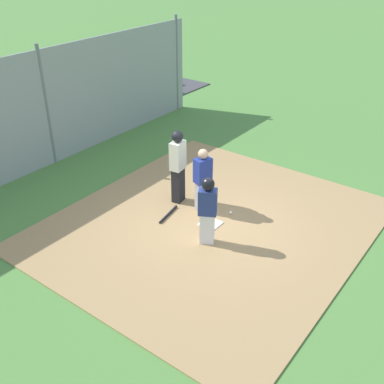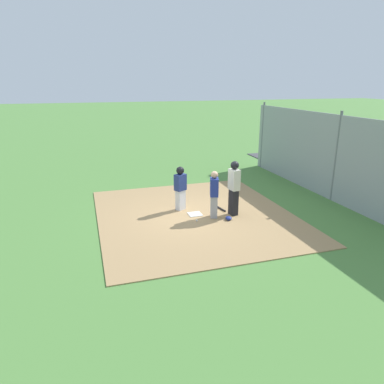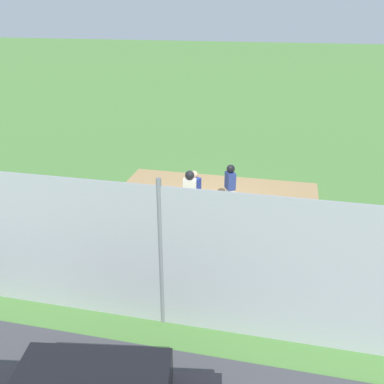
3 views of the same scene
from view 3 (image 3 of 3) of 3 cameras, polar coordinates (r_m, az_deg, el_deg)
name	(u,v)px [view 3 (image 3 of 3)]	position (r m, az deg, el deg)	size (l,w,h in m)	color
ground_plane	(209,211)	(14.16, 2.35, -2.60)	(140.00, 140.00, 0.00)	#51843D
dirt_infield	(209,211)	(14.15, 2.35, -2.55)	(7.20, 6.40, 0.03)	#A88456
home_plate	(209,210)	(14.14, 2.35, -2.46)	(0.44, 0.44, 0.02)	white
catcher	(194,193)	(13.41, 0.27, -0.19)	(0.44, 0.36, 1.57)	#9E9EA3
umpire	(190,198)	(12.70, -0.30, -0.76)	(0.41, 0.31, 1.85)	black
runner	(230,184)	(14.01, 5.13, 1.05)	(0.41, 0.46, 1.55)	silver
baseball_bat	(213,224)	(13.22, 2.82, -4.38)	(0.06, 0.06, 0.80)	black
catcher_mask	(180,219)	(13.49, -1.69, -3.59)	(0.24, 0.20, 0.12)	navy
baseball	(192,206)	(14.37, -0.03, -1.88)	(0.07, 0.07, 0.07)	white
backstop_fence	(161,258)	(8.72, -4.15, -8.86)	(12.00, 0.10, 3.35)	#93999E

